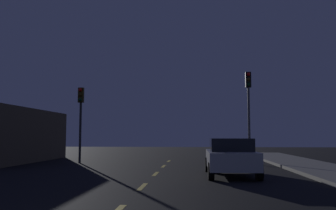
% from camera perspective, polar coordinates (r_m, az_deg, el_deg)
% --- Properties ---
extents(ground_plane, '(80.00, 80.00, 0.00)m').
position_cam_1_polar(ground_plane, '(12.12, -3.71, -12.61)').
color(ground_plane, black).
extents(lane_stripe_third, '(0.16, 1.60, 0.01)m').
position_cam_1_polar(lane_stripe_third, '(11.53, -4.13, -12.98)').
color(lane_stripe_third, '#EACC4C').
rests_on(lane_stripe_third, ground_plane).
extents(lane_stripe_fourth, '(0.16, 1.60, 0.01)m').
position_cam_1_polar(lane_stripe_fourth, '(15.27, -2.00, -11.02)').
color(lane_stripe_fourth, '#EACC4C').
rests_on(lane_stripe_fourth, ground_plane).
extents(lane_stripe_fifth, '(0.16, 1.60, 0.01)m').
position_cam_1_polar(lane_stripe_fifth, '(19.04, -0.72, -9.83)').
color(lane_stripe_fifth, '#EACC4C').
rests_on(lane_stripe_fifth, ground_plane).
extents(lane_stripe_sixth, '(0.16, 1.60, 0.01)m').
position_cam_1_polar(lane_stripe_sixth, '(22.81, 0.13, -9.03)').
color(lane_stripe_sixth, '#EACC4C').
rests_on(lane_stripe_sixth, ground_plane).
extents(traffic_signal_left, '(0.32, 0.38, 4.52)m').
position_cam_1_polar(traffic_signal_left, '(21.91, -13.91, -0.73)').
color(traffic_signal_left, '#2D2D30').
rests_on(traffic_signal_left, ground_plane).
extents(traffic_signal_right, '(0.32, 0.38, 5.34)m').
position_cam_1_polar(traffic_signal_right, '(21.10, 12.87, 0.85)').
color(traffic_signal_right, '#4C4C51').
rests_on(traffic_signal_right, ground_plane).
extents(car_stopped_ahead, '(1.97, 4.15, 1.51)m').
position_cam_1_polar(car_stopped_ahead, '(14.68, 10.06, -8.19)').
color(car_stopped_ahead, silver).
rests_on(car_stopped_ahead, ground_plane).
extents(storefront_left, '(4.19, 9.79, 3.26)m').
position_cam_1_polar(storefront_left, '(24.18, -24.85, -4.49)').
color(storefront_left, brown).
rests_on(storefront_left, ground_plane).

